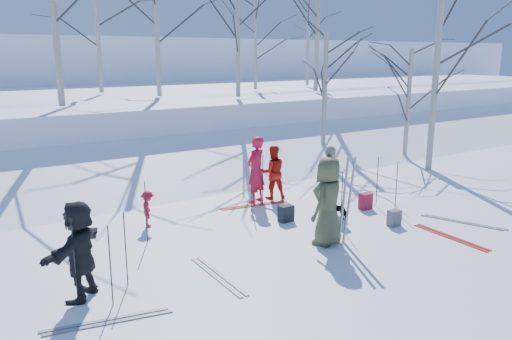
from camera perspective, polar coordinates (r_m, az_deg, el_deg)
ground at (r=10.84m, az=4.39°, el=-8.23°), size 120.00×120.00×0.00m
snow_ramp at (r=16.64m, az=-10.42°, el=-0.26°), size 70.00×9.49×4.12m
snow_plateau at (r=25.90m, az=-19.22°, el=5.88°), size 70.00×18.00×2.20m
far_hill at (r=46.43m, az=-25.85°, el=9.45°), size 90.00×30.00×6.00m
skier_olive_center at (r=10.53m, az=8.24°, el=-3.56°), size 1.07×0.90×1.88m
skier_red_north at (r=13.38m, az=-0.02°, el=0.03°), size 0.78×0.65×1.81m
skier_redor_behind at (r=13.79m, az=1.92°, el=-0.25°), size 0.88×0.79×1.50m
skier_red_seated at (r=11.87m, az=-12.23°, el=-4.37°), size 0.51×0.64×0.86m
skier_cream_east at (r=12.91m, az=8.39°, el=-0.93°), size 1.05×0.83×1.67m
skier_grey_west at (r=8.68m, az=-19.53°, el=-8.62°), size 1.43×1.46×1.67m
dog at (r=12.41m, az=9.54°, el=-4.46°), size 0.31×0.57×0.46m
upright_ski_left at (r=10.55m, az=9.97°, el=-3.54°), size 0.12×0.17×1.90m
upright_ski_right at (r=10.61m, az=10.61°, el=-3.46°), size 0.13×0.23×1.89m
ski_pair_a at (r=12.98m, az=22.57°, el=-5.53°), size 1.47×2.03×0.02m
ski_pair_b at (r=9.28m, az=-4.38°, el=-11.97°), size 0.28×1.91×0.02m
ski_pair_c at (r=11.86m, az=21.32°, el=-7.15°), size 0.36×1.92×0.02m
ski_pair_d at (r=13.31m, az=-0.23°, el=-4.04°), size 0.84×1.97×0.02m
ski_pair_e at (r=8.16m, az=-16.59°, el=-16.25°), size 0.93×1.98×0.02m
ski_pole_a at (r=13.32m, az=0.78°, el=-1.08°), size 0.02×0.02×1.34m
ski_pole_b at (r=8.54m, az=-19.99°, el=-10.23°), size 0.02×0.02×1.34m
ski_pole_c at (r=11.62m, az=9.77°, el=-3.41°), size 0.02×0.02×1.34m
ski_pole_d at (r=13.07m, az=15.75°, el=-1.86°), size 0.02×0.02×1.34m
ski_pole_e at (r=13.44m, az=13.69°, el=-1.33°), size 0.02×0.02×1.34m
ski_pole_f at (r=8.94m, az=-14.67°, el=-8.77°), size 0.02×0.02×1.34m
ski_pole_g at (r=12.59m, az=-0.50°, el=-1.92°), size 0.02×0.02×1.34m
ski_pole_h at (r=8.34m, az=-16.30°, el=-10.52°), size 0.02×0.02×1.34m
ski_pole_i at (r=10.87m, az=-12.45°, el=-4.69°), size 0.02×0.02×1.34m
backpack_red at (r=13.28m, az=12.41°, el=-3.50°), size 0.32×0.22×0.42m
backpack_grey at (r=12.18m, az=15.51°, el=-5.30°), size 0.30×0.20×0.38m
backpack_dark at (r=12.06m, az=3.44°, el=-4.96°), size 0.34×0.24×0.40m
birch_plateau_b at (r=25.39m, az=-0.07°, el=13.91°), size 3.52×3.52×4.17m
birch_plateau_c at (r=20.90m, az=-2.11°, el=15.35°), size 4.17×4.17×5.10m
birch_plateau_d at (r=21.63m, az=-11.33°, el=16.41°), size 4.90×4.90×6.14m
birch_plateau_e at (r=24.49m, az=7.07°, el=17.43°), size 5.66×5.66×7.24m
birch_plateau_f at (r=29.08m, az=5.98°, el=14.98°), size 4.40×4.40×5.42m
birch_plateau_h at (r=24.38m, az=-17.69°, el=15.38°), size 4.73×4.73×5.90m
birch_edge_b at (r=18.10m, az=19.94°, el=11.22°), size 5.61×5.61×7.16m
birch_edge_c at (r=19.77m, az=16.97°, el=7.12°), size 3.49×3.49×4.13m
birch_edge_e at (r=18.78m, az=7.84°, el=8.22°), size 3.92×3.92×4.75m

